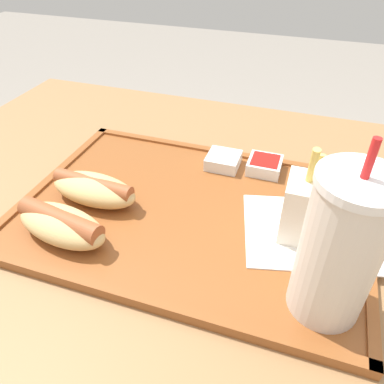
% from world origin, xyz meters
% --- Properties ---
extents(dining_table, '(1.05, 0.83, 0.77)m').
position_xyz_m(dining_table, '(0.00, 0.00, 0.39)').
color(dining_table, olive).
rests_on(dining_table, ground_plane).
extents(food_tray, '(0.46, 0.32, 0.01)m').
position_xyz_m(food_tray, '(0.03, -0.04, 0.78)').
color(food_tray, brown).
rests_on(food_tray, dining_table).
extents(paper_napkin, '(0.19, 0.17, 0.00)m').
position_xyz_m(paper_napkin, '(-0.13, -0.04, 0.78)').
color(paper_napkin, white).
rests_on(paper_napkin, food_tray).
extents(soda_cup, '(0.08, 0.08, 0.20)m').
position_xyz_m(soda_cup, '(-0.15, 0.06, 0.86)').
color(soda_cup, silver).
rests_on(soda_cup, food_tray).
extents(hot_dog_far, '(0.13, 0.08, 0.04)m').
position_xyz_m(hot_dog_far, '(0.16, 0.06, 0.80)').
color(hot_dog_far, '#DBB270').
rests_on(hot_dog_far, food_tray).
extents(hot_dog_near, '(0.13, 0.07, 0.04)m').
position_xyz_m(hot_dog_near, '(0.16, -0.01, 0.80)').
color(hot_dog_near, '#DBB270').
rests_on(hot_dog_near, food_tray).
extents(fries_carton, '(0.07, 0.06, 0.13)m').
position_xyz_m(fries_carton, '(-0.13, -0.04, 0.83)').
color(fries_carton, silver).
rests_on(fries_carton, food_tray).
extents(sauce_cup_mayo, '(0.05, 0.05, 0.02)m').
position_xyz_m(sauce_cup_mayo, '(0.02, -0.16, 0.79)').
color(sauce_cup_mayo, silver).
rests_on(sauce_cup_mayo, food_tray).
extents(sauce_cup_ketchup, '(0.05, 0.05, 0.02)m').
position_xyz_m(sauce_cup_ketchup, '(-0.05, -0.16, 0.79)').
color(sauce_cup_ketchup, silver).
rests_on(sauce_cup_ketchup, food_tray).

